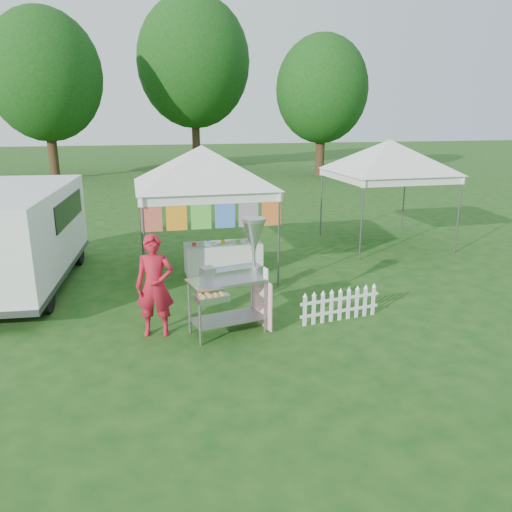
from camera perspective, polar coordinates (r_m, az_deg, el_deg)
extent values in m
plane|color=#154513|center=(8.89, -2.50, -8.42)|extent=(120.00, 120.00, 0.00)
cylinder|color=#59595E|center=(10.37, -12.61, 0.90)|extent=(0.04, 0.04, 2.10)
cylinder|color=#59595E|center=(10.79, 2.62, 1.85)|extent=(0.04, 0.04, 2.10)
cylinder|color=#59595E|center=(13.14, -13.00, 3.97)|extent=(0.04, 0.04, 2.10)
cylinder|color=#59595E|center=(13.48, -0.82, 4.66)|extent=(0.04, 0.04, 2.10)
cube|color=white|center=(10.30, -4.97, 6.52)|extent=(3.00, 0.03, 0.22)
cube|color=white|center=(13.08, -6.97, 8.43)|extent=(3.00, 0.03, 0.22)
pyramid|color=white|center=(11.59, -6.23, 12.49)|extent=(4.24, 4.24, 0.90)
cylinder|color=#59595E|center=(10.28, -4.98, 6.96)|extent=(3.00, 0.03, 0.03)
cube|color=#B71655|center=(10.23, -11.88, 4.65)|extent=(0.42, 0.01, 0.70)
cube|color=#E95619|center=(10.25, -9.09, 4.82)|extent=(0.42, 0.01, 0.70)
cube|color=#199A4A|center=(10.31, -6.31, 4.97)|extent=(0.42, 0.01, 0.70)
cube|color=#1B2CD8|center=(10.38, -3.57, 5.12)|extent=(0.42, 0.01, 0.70)
cube|color=#2FB39A|center=(10.48, -0.87, 5.25)|extent=(0.42, 0.01, 0.70)
cube|color=red|center=(10.60, 1.78, 5.36)|extent=(0.42, 0.01, 0.70)
cylinder|color=#59595E|center=(13.11, 11.97, 4.01)|extent=(0.04, 0.04, 2.10)
cylinder|color=#59595E|center=(14.57, 22.12, 4.34)|extent=(0.04, 0.04, 2.10)
cylinder|color=#59595E|center=(15.67, 7.48, 6.09)|extent=(0.04, 0.04, 2.10)
cylinder|color=#59595E|center=(16.90, 16.54, 6.28)|extent=(0.04, 0.04, 2.10)
cube|color=white|center=(13.64, 17.64, 8.11)|extent=(3.00, 0.03, 0.22)
cube|color=white|center=(16.11, 12.38, 9.54)|extent=(3.00, 0.03, 0.22)
pyramid|color=white|center=(14.78, 15.07, 12.74)|extent=(4.24, 4.24, 0.90)
cylinder|color=#59595E|center=(13.63, 17.66, 8.44)|extent=(3.00, 0.03, 0.03)
cylinder|color=#331B12|center=(32.31, -22.27, 11.65)|extent=(0.56, 0.56, 3.96)
ellipsoid|color=#1F5918|center=(32.34, -23.01, 18.47)|extent=(6.40, 6.40, 7.36)
cylinder|color=#331B12|center=(36.27, -6.88, 13.69)|extent=(0.56, 0.56, 4.84)
ellipsoid|color=#1F5918|center=(36.42, -7.14, 21.14)|extent=(7.60, 7.60, 8.74)
cylinder|color=#331B12|center=(32.18, 7.34, 12.25)|extent=(0.56, 0.56, 3.52)
ellipsoid|color=#1F5918|center=(32.16, 7.57, 18.38)|extent=(5.60, 5.60, 6.44)
cylinder|color=gray|center=(8.17, -6.43, -7.09)|extent=(0.05, 0.05, 0.96)
cylinder|color=gray|center=(8.60, 1.04, -5.81)|extent=(0.05, 0.05, 0.96)
cylinder|color=gray|center=(8.65, -7.63, -5.82)|extent=(0.05, 0.05, 0.96)
cylinder|color=gray|center=(9.05, -0.50, -4.68)|extent=(0.05, 0.05, 0.96)
cube|color=gray|center=(8.68, -3.29, -7.14)|extent=(1.32, 0.84, 0.02)
cube|color=#B7B7BC|center=(8.43, -3.36, -2.79)|extent=(1.38, 0.89, 0.04)
cube|color=#B7B7BC|center=(8.52, -2.31, -1.87)|extent=(0.94, 0.45, 0.16)
cube|color=gray|center=(8.33, -5.55, -2.08)|extent=(0.26, 0.27, 0.23)
cylinder|color=gray|center=(8.55, -0.24, 0.85)|extent=(0.06, 0.06, 0.96)
cone|color=#B7B7BC|center=(8.48, -0.24, 2.59)|extent=(0.45, 0.45, 0.43)
cylinder|color=#B7B7BC|center=(8.43, -0.25, 4.15)|extent=(0.48, 0.48, 0.06)
cube|color=#B7B7BC|center=(7.97, -5.07, -4.77)|extent=(0.57, 0.42, 0.11)
cube|color=#FFABB4|center=(8.85, 0.60, -5.17)|extent=(0.18, 0.79, 0.86)
cube|color=white|center=(8.37, 1.13, -2.00)|extent=(0.05, 0.15, 0.19)
imported|color=#AE1527|center=(8.56, -11.49, -3.36)|extent=(0.71, 0.53, 1.77)
cube|color=white|center=(11.84, -25.89, 2.56)|extent=(2.49, 5.30, 1.80)
cube|color=#59595E|center=(12.05, -25.38, -1.61)|extent=(2.52, 5.35, 0.12)
cube|color=white|center=(14.01, -23.20, 2.86)|extent=(2.01, 0.89, 0.93)
cube|color=black|center=(12.11, -20.56, 5.02)|extent=(0.26, 2.82, 0.57)
cube|color=black|center=(14.24, -23.17, 6.22)|extent=(1.74, 0.18, 0.57)
cylinder|color=black|center=(10.30, -22.99, -4.17)|extent=(0.29, 0.72, 0.70)
cylinder|color=black|center=(13.84, -27.15, 0.22)|extent=(0.29, 0.72, 0.70)
cylinder|color=black|center=(13.38, -19.79, 0.56)|extent=(0.29, 0.72, 0.70)
cube|color=white|center=(8.97, 5.60, -6.32)|extent=(0.07, 0.03, 0.56)
cube|color=white|center=(9.05, 6.62, -6.15)|extent=(0.07, 0.03, 0.56)
cube|color=white|center=(9.13, 7.62, -5.98)|extent=(0.07, 0.03, 0.56)
cube|color=white|center=(9.22, 8.61, -5.81)|extent=(0.07, 0.03, 0.56)
cube|color=white|center=(9.30, 9.57, -5.65)|extent=(0.07, 0.03, 0.56)
cube|color=white|center=(9.39, 10.52, -5.48)|extent=(0.07, 0.03, 0.56)
cube|color=white|center=(9.49, 11.45, -5.32)|extent=(0.07, 0.03, 0.56)
cube|color=white|center=(9.58, 12.36, -5.16)|extent=(0.07, 0.03, 0.56)
cube|color=white|center=(9.68, 13.25, -5.00)|extent=(0.07, 0.03, 0.56)
cube|color=white|center=(9.34, 9.55, -6.22)|extent=(1.61, 0.24, 0.05)
cube|color=white|center=(9.25, 9.61, -4.84)|extent=(1.61, 0.24, 0.05)
cube|color=white|center=(11.96, -3.77, -0.21)|extent=(1.80, 0.70, 0.72)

